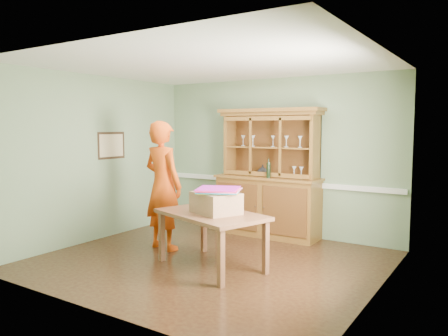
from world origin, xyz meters
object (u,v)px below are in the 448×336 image
Objects in this scene: china_hutch at (268,191)px; cardboard_box at (216,203)px; dining_table at (211,219)px; person at (163,185)px.

china_hutch is 3.69× the size of cardboard_box.
dining_table is at bearing -85.19° from china_hutch.
china_hutch is 1.11× the size of person.
cardboard_box is (0.23, -1.95, 0.11)m from china_hutch.
person is at bearing -179.37° from dining_table.
dining_table is 0.23m from cardboard_box.
cardboard_box is 1.25m from person.
dining_table is at bearing 169.99° from person.
person is (-1.20, 0.34, 0.11)m from cardboard_box.
china_hutch is 1.98m from dining_table.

